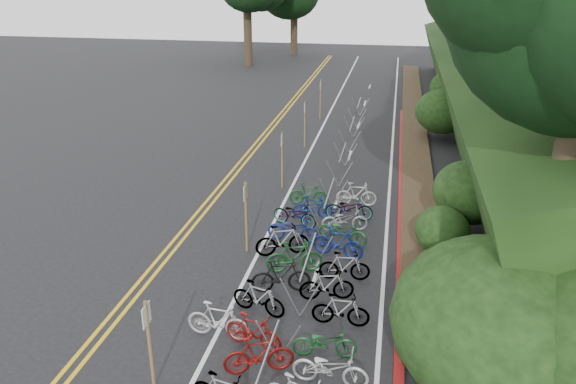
% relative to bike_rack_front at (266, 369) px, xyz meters
% --- Properties ---
extents(ground, '(120.00, 120.00, 0.00)m').
position_rel_bike_rack_front_xyz_m(ground, '(-2.80, 1.68, -0.81)').
color(ground, black).
rests_on(ground, ground).
extents(road_markings, '(7.47, 80.00, 0.01)m').
position_rel_bike_rack_front_xyz_m(road_markings, '(-2.16, 11.77, -0.81)').
color(road_markings, gold).
rests_on(road_markings, ground).
extents(red_curb, '(0.25, 28.00, 0.10)m').
position_rel_bike_rack_front_xyz_m(red_curb, '(2.90, 13.68, -0.76)').
color(red_curb, maroon).
rests_on(red_curb, ground).
extents(embankment, '(14.30, 48.14, 9.11)m').
position_rel_bike_rack_front_xyz_m(embankment, '(10.16, 20.71, 1.75)').
color(embankment, black).
rests_on(embankment, ground).
extents(bike_rack_front, '(1.11, 2.86, 1.11)m').
position_rel_bike_rack_front_xyz_m(bike_rack_front, '(0.00, 0.00, 0.00)').
color(bike_rack_front, '#969AA2').
rests_on(bike_rack_front, ground).
extents(bike_racks_rest, '(1.14, 23.00, 1.17)m').
position_rel_bike_rack_front_xyz_m(bike_racks_rest, '(0.20, 14.68, 0.04)').
color(bike_racks_rest, '#969AA2').
rests_on(bike_racks_rest, ground).
extents(signpost_near, '(0.08, 0.40, 2.31)m').
position_rel_bike_rack_front_xyz_m(signpost_near, '(-2.59, -0.14, 0.51)').
color(signpost_near, brown).
rests_on(signpost_near, ground).
extents(signposts_rest, '(0.08, 18.40, 2.50)m').
position_rel_bike_rack_front_xyz_m(signposts_rest, '(-2.20, 15.68, 0.62)').
color(signposts_rest, brown).
rests_on(signposts_rest, ground).
extents(bike_front, '(0.65, 1.77, 1.04)m').
position_rel_bike_rack_front_xyz_m(bike_front, '(-1.70, 1.94, -0.29)').
color(bike_front, beige).
rests_on(bike_front, ground).
extents(bike_valet, '(3.24, 14.34, 1.09)m').
position_rel_bike_rack_front_xyz_m(bike_valet, '(0.14, 4.89, -0.33)').
color(bike_valet, beige).
rests_on(bike_valet, ground).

